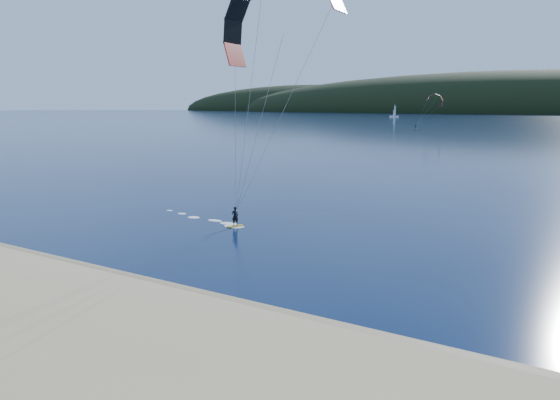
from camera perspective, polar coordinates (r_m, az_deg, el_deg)
ground at (r=27.01m, az=-19.62°, el=-13.14°), size 1800.00×1800.00×0.00m
wet_sand at (r=29.83m, az=-12.99°, el=-10.33°), size 220.00×2.50×0.10m
headland at (r=761.29m, az=28.75°, el=8.85°), size 1200.00×310.00×140.00m
kitesurfer_near at (r=34.50m, az=0.04°, el=17.90°), size 23.44×8.65×19.09m
kitesurfer_far at (r=230.32m, az=17.41°, el=10.70°), size 13.30×5.46×15.11m
sailboat at (r=441.95m, az=13.08°, el=9.43°), size 8.19×5.11×11.42m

